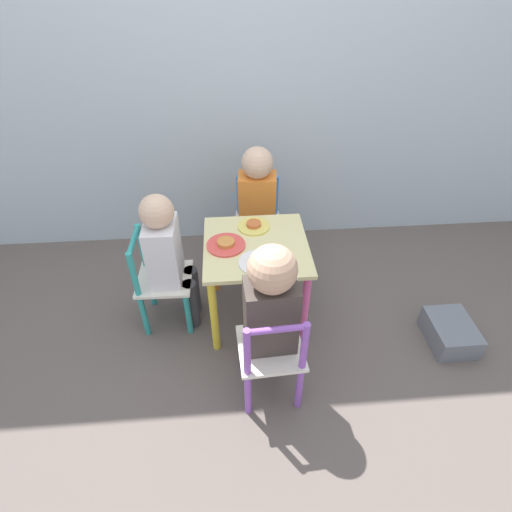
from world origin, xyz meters
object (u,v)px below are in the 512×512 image
object	(u,v)px
kids_table	(256,259)
child_back	(257,201)
chair_purple	(271,355)
storage_bin	(450,332)
plate_back	(254,226)
chair_teal	(160,281)
child_left	(168,253)
child_front	(270,307)
plate_left	(226,244)
chair_blue	(257,224)
plate_front	(259,262)

from	to	relation	value
kids_table	child_back	bearing A→B (deg)	84.59
chair_purple	storage_bin	world-z (taller)	chair_purple
chair_purple	plate_back	world-z (taller)	chair_purple
chair_purple	child_back	size ratio (longest dim) A/B	0.69
chair_teal	child_left	size ratio (longest dim) A/B	0.71
child_front	plate_left	distance (m)	0.44
child_front	plate_back	size ratio (longest dim) A/B	4.92
chair_blue	plate_back	bearing A→B (deg)	-92.25
plate_front	plate_left	size ratio (longest dim) A/B	0.98
plate_front	plate_left	xyz separation A→B (m)	(-0.14, 0.14, 0.00)
kids_table	plate_front	xyz separation A→B (m)	(-0.00, -0.14, 0.10)
child_left	plate_left	size ratio (longest dim) A/B	4.12
chair_blue	child_front	size ratio (longest dim) A/B	0.68
child_front	storage_bin	distance (m)	1.01
chair_purple	plate_back	distance (m)	0.64
chair_blue	storage_bin	xyz separation A→B (m)	(0.89, -0.72, -0.20)
child_left	storage_bin	size ratio (longest dim) A/B	2.81
chair_purple	chair_teal	world-z (taller)	same
child_front	plate_front	bearing A→B (deg)	-88.44
kids_table	chair_teal	xyz separation A→B (m)	(-0.47, 0.01, -0.12)
plate_back	plate_left	size ratio (longest dim) A/B	0.88
chair_blue	plate_left	bearing A→B (deg)	-105.93
chair_teal	storage_bin	xyz separation A→B (m)	(1.40, -0.27, -0.20)
child_left	chair_purple	bearing A→B (deg)	-136.54
child_left	plate_left	xyz separation A→B (m)	(0.27, -0.01, 0.04)
chair_blue	plate_front	bearing A→B (deg)	-88.77
child_left	storage_bin	xyz separation A→B (m)	(1.34, -0.27, -0.37)
child_back	plate_left	xyz separation A→B (m)	(-0.18, -0.41, 0.02)
chair_blue	child_front	distance (m)	0.90
kids_table	child_back	world-z (taller)	child_back
chair_purple	child_front	distance (m)	0.22
chair_blue	child_back	world-z (taller)	child_back
plate_front	plate_back	size ratio (longest dim) A/B	1.12
kids_table	child_front	bearing A→B (deg)	-86.92
chair_purple	child_front	world-z (taller)	child_front
child_front	storage_bin	xyz separation A→B (m)	(0.91, 0.15, -0.41)
kids_table	plate_left	bearing A→B (deg)	180.00
child_back	child_left	size ratio (longest dim) A/B	1.02
plate_front	child_back	bearing A→B (deg)	85.95
chair_teal	child_front	distance (m)	0.68
child_back	child_front	bearing A→B (deg)	-85.75
kids_table	plate_left	size ratio (longest dim) A/B	2.71
child_back	child_left	world-z (taller)	child_back
chair_blue	plate_front	xyz separation A→B (m)	(-0.04, -0.60, 0.22)
chair_teal	child_back	world-z (taller)	child_back
child_left	plate_back	size ratio (longest dim) A/B	4.70
chair_purple	child_front	bearing A→B (deg)	-90.00
chair_blue	storage_bin	world-z (taller)	chair_blue
chair_teal	plate_front	size ratio (longest dim) A/B	2.98
child_front	child_back	size ratio (longest dim) A/B	1.03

